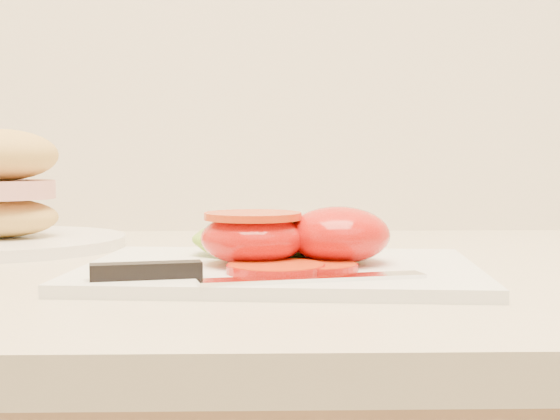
{
  "coord_description": "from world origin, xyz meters",
  "views": [
    {
      "loc": [
        -0.65,
        0.96,
        1.03
      ],
      "look_at": [
        -0.63,
        1.62,
        0.99
      ],
      "focal_mm": 50.0,
      "sensor_mm": 36.0,
      "label": 1
    }
  ],
  "objects": [
    {
      "name": "lettuce_leaf_1",
      "position": [
        -0.6,
        1.68,
        0.95
      ],
      "size": [
        0.11,
        0.09,
        0.02
      ],
      "primitive_type": "ellipsoid",
      "rotation": [
        0.0,
        0.0,
        0.23
      ],
      "color": "#93C333",
      "rests_on": "cutting_board"
    },
    {
      "name": "sandwich_plate",
      "position": [
        -0.93,
        1.81,
        0.98
      ],
      "size": [
        0.27,
        0.27,
        0.13
      ],
      "rotation": [
        0.0,
        0.0,
        0.17
      ],
      "color": "white",
      "rests_on": "counter"
    },
    {
      "name": "tomato_slice_1",
      "position": [
        -0.61,
        1.57,
        0.94
      ],
      "size": [
        0.07,
        0.07,
        0.01
      ],
      "primitive_type": "cylinder",
      "color": "#D04A12",
      "rests_on": "cutting_board"
    },
    {
      "name": "cutting_board",
      "position": [
        -0.63,
        1.61,
        0.94
      ],
      "size": [
        0.35,
        0.26,
        0.01
      ],
      "primitive_type": "cube",
      "rotation": [
        0.0,
        0.0,
        -0.09
      ],
      "color": "white",
      "rests_on": "counter"
    },
    {
      "name": "lettuce_leaf_0",
      "position": [
        -0.64,
        1.68,
        0.95
      ],
      "size": [
        0.16,
        0.11,
        0.03
      ],
      "primitive_type": "ellipsoid",
      "rotation": [
        0.0,
        0.0,
        0.11
      ],
      "color": "#93C333",
      "rests_on": "cutting_board"
    },
    {
      "name": "tomato_slice_0",
      "position": [
        -0.64,
        1.56,
        0.94
      ],
      "size": [
        0.07,
        0.07,
        0.01
      ],
      "primitive_type": "cylinder",
      "color": "#D04A12",
      "rests_on": "cutting_board"
    },
    {
      "name": "knife",
      "position": [
        -0.69,
        1.53,
        0.94
      ],
      "size": [
        0.25,
        0.06,
        0.01
      ],
      "rotation": [
        0.0,
        0.0,
        0.21
      ],
      "color": "silver",
      "rests_on": "cutting_board"
    },
    {
      "name": "tomato_half_dome",
      "position": [
        -0.59,
        1.61,
        0.96
      ],
      "size": [
        0.09,
        0.09,
        0.05
      ],
      "primitive_type": "ellipsoid",
      "color": "red",
      "rests_on": "cutting_board"
    },
    {
      "name": "tomato_half_cut",
      "position": [
        -0.66,
        1.61,
        0.96
      ],
      "size": [
        0.09,
        0.09,
        0.04
      ],
      "color": "red",
      "rests_on": "cutting_board"
    }
  ]
}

